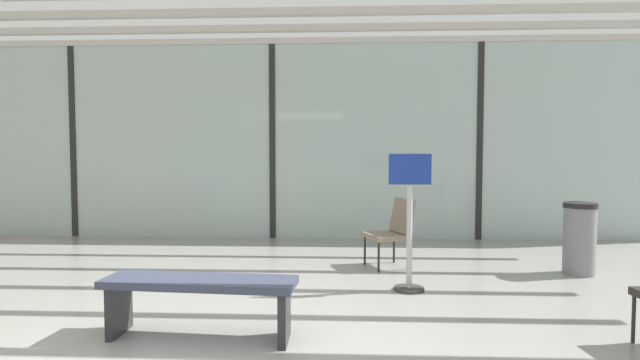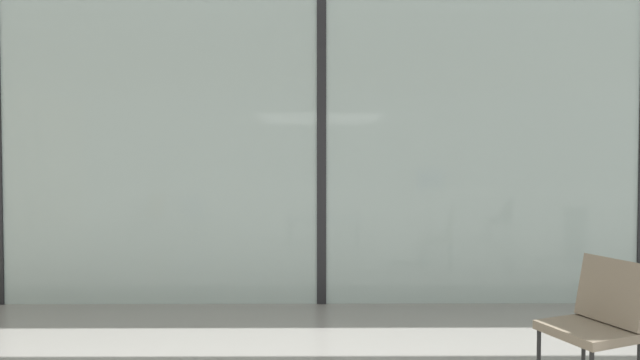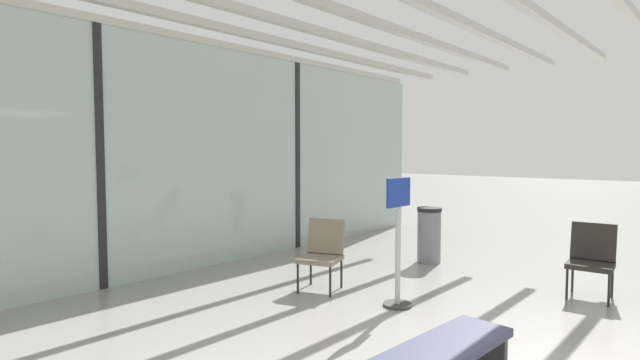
% 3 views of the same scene
% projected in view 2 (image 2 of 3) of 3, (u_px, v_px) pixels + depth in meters
% --- Properties ---
extents(glass_curtain_wall, '(14.00, 0.08, 3.31)m').
position_uv_depth(glass_curtain_wall, '(321.00, 152.00, 5.40)').
color(glass_curtain_wall, '#A3B7B2').
rests_on(glass_curtain_wall, ground).
extents(window_mullion_0, '(0.10, 0.12, 3.31)m').
position_uv_depth(window_mullion_0, '(0.00, 152.00, 5.38)').
color(window_mullion_0, black).
rests_on(window_mullion_0, ground).
extents(window_mullion_1, '(0.10, 0.12, 3.31)m').
position_uv_depth(window_mullion_1, '(321.00, 152.00, 5.40)').
color(window_mullion_1, black).
rests_on(window_mullion_1, ground).
extents(parked_airplane, '(11.20, 4.06, 4.06)m').
position_uv_depth(parked_airplane, '(360.00, 139.00, 9.52)').
color(parked_airplane, silver).
rests_on(parked_airplane, ground).
extents(lounge_chair_3, '(0.66, 0.64, 0.87)m').
position_uv_depth(lounge_chair_3, '(598.00, 315.00, 3.34)').
color(lounge_chair_3, '#7F705B').
rests_on(lounge_chair_3, ground).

